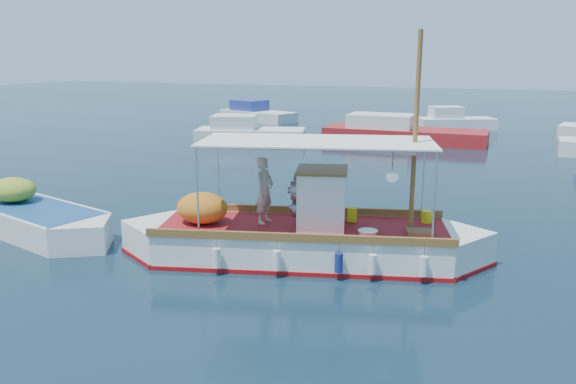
% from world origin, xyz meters
% --- Properties ---
extents(ground, '(160.00, 160.00, 0.00)m').
position_xyz_m(ground, '(0.00, 0.00, 0.00)').
color(ground, black).
rests_on(ground, ground).
extents(fishing_caique, '(9.15, 4.24, 5.77)m').
position_xyz_m(fishing_caique, '(-0.22, -0.65, 0.51)').
color(fishing_caique, white).
rests_on(fishing_caique, ground).
extents(dinghy, '(6.74, 3.22, 1.70)m').
position_xyz_m(dinghy, '(-8.38, -1.35, 0.36)').
color(dinghy, white).
rests_on(dinghy, ground).
extents(bg_boat_nw, '(6.79, 4.07, 1.80)m').
position_xyz_m(bg_boat_nw, '(-9.94, 16.74, 0.49)').
color(bg_boat_nw, silver).
rests_on(bg_boat_nw, ground).
extents(bg_boat_n, '(9.49, 2.88, 1.80)m').
position_xyz_m(bg_boat_n, '(-1.56, 20.23, 0.49)').
color(bg_boat_n, '#A41B1D').
rests_on(bg_boat_n, ground).
extents(bg_boat_far_w, '(6.79, 4.37, 1.80)m').
position_xyz_m(bg_boat_far_w, '(-14.11, 27.17, 0.49)').
color(bg_boat_far_w, silver).
rests_on(bg_boat_far_w, ground).
extents(bg_boat_far_n, '(5.55, 3.96, 1.80)m').
position_xyz_m(bg_boat_far_n, '(0.93, 27.38, 0.49)').
color(bg_boat_far_n, silver).
rests_on(bg_boat_far_n, ground).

